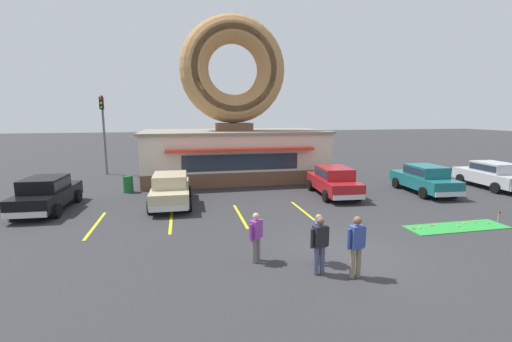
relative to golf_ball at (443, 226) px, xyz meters
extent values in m
plane|color=#2D2D30|center=(-4.98, -1.75, -0.05)|extent=(160.00, 160.00, 0.00)
cube|color=brown|center=(-6.61, 12.25, 0.40)|extent=(12.00, 6.00, 0.90)
cube|color=beige|center=(-6.61, 12.25, 2.00)|extent=(12.00, 6.00, 2.30)
cube|color=gray|center=(-6.61, 12.25, 3.23)|extent=(12.30, 6.30, 0.16)
cube|color=red|center=(-6.61, 8.95, 2.30)|extent=(9.00, 0.60, 0.20)
cube|color=#232D3D|center=(-6.61, 9.23, 1.50)|extent=(7.20, 0.03, 1.00)
cube|color=brown|center=(-6.61, 12.25, 3.56)|extent=(2.40, 1.80, 0.50)
torus|color=#B27F4C|center=(-6.61, 12.25, 7.36)|extent=(7.10, 1.90, 7.10)
torus|color=#936038|center=(-6.61, 11.82, 7.36)|extent=(6.25, 1.05, 6.24)
cube|color=green|center=(0.51, -0.14, -0.04)|extent=(4.16, 1.15, 0.03)
torus|color=#A5724C|center=(2.08, -0.09, 0.00)|extent=(0.13, 0.13, 0.04)
torus|color=#D17F47|center=(1.11, 0.12, 0.00)|extent=(0.13, 0.13, 0.04)
torus|color=#D17F47|center=(0.62, -0.10, 0.00)|extent=(0.13, 0.13, 0.04)
torus|color=#A5724C|center=(-0.37, 0.20, 0.00)|extent=(0.13, 0.13, 0.04)
torus|color=#D17F47|center=(-1.04, 0.01, 0.00)|extent=(0.13, 0.13, 0.04)
torus|color=#D8667F|center=(1.76, 0.24, 0.00)|extent=(0.13, 0.13, 0.04)
torus|color=brown|center=(-1.35, 0.00, 0.00)|extent=(0.13, 0.13, 0.04)
sphere|color=white|center=(0.00, 0.00, 0.00)|extent=(0.04, 0.04, 0.04)
cylinder|color=silver|center=(2.34, -0.25, 0.25)|extent=(0.01, 0.01, 0.55)
cube|color=red|center=(2.40, -0.25, 0.48)|extent=(0.12, 0.01, 0.08)
cube|color=maroon|center=(-2.01, 6.02, 0.61)|extent=(2.07, 4.51, 0.68)
cube|color=maroon|center=(-2.02, 5.87, 1.25)|extent=(1.70, 2.20, 0.60)
cube|color=#232D3D|center=(-2.02, 5.87, 1.27)|extent=(1.72, 2.12, 0.36)
cube|color=silver|center=(-1.85, 8.24, 0.37)|extent=(1.67, 0.22, 0.24)
cube|color=silver|center=(-2.16, 3.79, 0.37)|extent=(1.67, 0.22, 0.24)
cylinder|color=black|center=(-2.79, 7.44, 0.27)|extent=(0.26, 0.65, 0.64)
cylinder|color=black|center=(-1.03, 7.31, 0.27)|extent=(0.26, 0.65, 0.64)
cylinder|color=black|center=(-2.98, 4.72, 0.27)|extent=(0.26, 0.65, 0.64)
cylinder|color=black|center=(-1.22, 4.59, 0.27)|extent=(0.26, 0.65, 0.64)
cube|color=#196066|center=(3.36, 5.52, 0.61)|extent=(2.09, 4.52, 0.68)
cube|color=#196066|center=(3.35, 5.37, 1.25)|extent=(1.72, 2.21, 0.60)
cube|color=#232D3D|center=(3.35, 5.37, 1.27)|extent=(1.73, 2.13, 0.36)
cube|color=silver|center=(3.53, 7.74, 0.37)|extent=(1.67, 0.23, 0.24)
cube|color=silver|center=(3.19, 3.29, 0.37)|extent=(1.67, 0.23, 0.24)
cylinder|color=black|center=(2.59, 6.94, 0.27)|extent=(0.27, 0.66, 0.64)
cylinder|color=black|center=(4.34, 6.81, 0.27)|extent=(0.27, 0.66, 0.64)
cylinder|color=black|center=(2.38, 4.22, 0.27)|extent=(0.27, 0.66, 0.64)
cylinder|color=black|center=(4.13, 4.09, 0.27)|extent=(0.27, 0.66, 0.64)
cube|color=black|center=(-16.38, 6.04, 0.61)|extent=(1.96, 4.48, 0.68)
cube|color=black|center=(-16.39, 5.89, 1.25)|extent=(1.65, 2.17, 0.60)
cube|color=#232D3D|center=(-16.39, 5.89, 1.27)|extent=(1.68, 2.09, 0.36)
cube|color=silver|center=(-16.28, 8.27, 0.37)|extent=(1.67, 0.18, 0.24)
cube|color=silver|center=(-16.49, 3.81, 0.37)|extent=(1.67, 0.18, 0.24)
cylinder|color=black|center=(-17.20, 7.44, 0.27)|extent=(0.25, 0.65, 0.64)
cylinder|color=black|center=(-15.44, 7.36, 0.27)|extent=(0.25, 0.65, 0.64)
cylinder|color=black|center=(-17.33, 4.72, 0.27)|extent=(0.25, 0.65, 0.64)
cylinder|color=black|center=(-15.57, 4.64, 0.27)|extent=(0.25, 0.65, 0.64)
cube|color=#B2B5BA|center=(8.23, 5.77, 0.61)|extent=(2.03, 4.50, 0.68)
cube|color=#B2B5BA|center=(8.22, 5.62, 1.25)|extent=(1.69, 2.19, 0.60)
cube|color=#232D3D|center=(8.22, 5.62, 1.27)|extent=(1.71, 2.11, 0.36)
cube|color=silver|center=(8.37, 7.99, 0.37)|extent=(1.67, 0.20, 0.24)
cylinder|color=black|center=(7.44, 7.18, 0.27)|extent=(0.26, 0.65, 0.64)
cylinder|color=black|center=(9.19, 7.08, 0.27)|extent=(0.26, 0.65, 0.64)
cylinder|color=black|center=(7.27, 4.46, 0.27)|extent=(0.26, 0.65, 0.64)
cube|color=#BCAD89|center=(-10.76, 5.79, 0.61)|extent=(1.82, 4.42, 0.68)
cube|color=#BCAD89|center=(-10.76, 5.64, 1.25)|extent=(1.59, 2.12, 0.60)
cube|color=#232D3D|center=(-10.76, 5.64, 1.27)|extent=(1.61, 2.04, 0.36)
cube|color=silver|center=(-10.73, 8.02, 0.37)|extent=(1.67, 0.12, 0.24)
cube|color=silver|center=(-10.79, 3.56, 0.37)|extent=(1.67, 0.12, 0.24)
cylinder|color=black|center=(-11.62, 7.17, 0.27)|extent=(0.23, 0.64, 0.64)
cylinder|color=black|center=(-9.86, 7.14, 0.27)|extent=(0.23, 0.64, 0.64)
cylinder|color=black|center=(-11.66, 4.44, 0.27)|extent=(0.23, 0.64, 0.64)
cylinder|color=black|center=(-9.90, 4.42, 0.27)|extent=(0.23, 0.64, 0.64)
cylinder|color=#7F7056|center=(-5.45, -3.12, 0.38)|extent=(0.15, 0.15, 0.86)
cylinder|color=#7F7056|center=(-5.65, -3.16, 0.38)|extent=(0.15, 0.15, 0.86)
cube|color=#33478C|center=(-5.55, -3.14, 1.12)|extent=(0.41, 0.29, 0.63)
cylinder|color=#33478C|center=(-5.30, -3.10, 1.09)|extent=(0.10, 0.10, 0.58)
cylinder|color=#33478C|center=(-5.80, -3.18, 1.09)|extent=(0.10, 0.10, 0.58)
sphere|color=brown|center=(-5.55, -3.14, 1.58)|extent=(0.23, 0.23, 0.23)
cylinder|color=#474C66|center=(-6.55, -2.76, 0.36)|extent=(0.15, 0.15, 0.82)
cylinder|color=#474C66|center=(-6.36, -2.73, 0.36)|extent=(0.15, 0.15, 0.82)
cube|color=black|center=(-6.45, -2.75, 1.07)|extent=(0.42, 0.30, 0.60)
cylinder|color=black|center=(-6.70, -2.79, 1.04)|extent=(0.10, 0.10, 0.55)
cylinder|color=black|center=(-6.21, -2.70, 1.04)|extent=(0.10, 0.10, 0.55)
sphere|color=brown|center=(-6.45, -2.75, 1.51)|extent=(0.22, 0.22, 0.22)
cylinder|color=#232328|center=(-6.21, -1.99, 0.33)|extent=(0.15, 0.15, 0.76)
cylinder|color=#232328|center=(-6.25, -2.19, 0.33)|extent=(0.15, 0.15, 0.76)
cube|color=#33478C|center=(-6.23, -2.09, 0.98)|extent=(0.31, 0.42, 0.55)
cylinder|color=#33478C|center=(-6.17, -1.84, 0.95)|extent=(0.10, 0.10, 0.51)
cylinder|color=#33478C|center=(-6.28, -2.33, 0.95)|extent=(0.10, 0.10, 0.51)
sphere|color=#9E7051|center=(-6.23, -2.09, 1.39)|extent=(0.20, 0.20, 0.20)
cylinder|color=slate|center=(-8.10, -1.63, 0.33)|extent=(0.15, 0.15, 0.76)
cylinder|color=slate|center=(-7.95, -1.49, 0.33)|extent=(0.15, 0.15, 0.76)
cube|color=#8C3393|center=(-8.02, -1.56, 0.98)|extent=(0.44, 0.43, 0.55)
cylinder|color=#8C3393|center=(-8.21, -1.73, 0.96)|extent=(0.10, 0.10, 0.51)
cylinder|color=#8C3393|center=(-7.84, -1.39, 0.96)|extent=(0.10, 0.10, 0.51)
sphere|color=tan|center=(-8.02, -1.56, 1.39)|extent=(0.20, 0.20, 0.20)
cylinder|color=#1E662D|center=(-13.25, 9.18, 0.42)|extent=(0.56, 0.56, 0.95)
torus|color=#123D1B|center=(-13.25, 9.18, 0.90)|extent=(0.57, 0.57, 0.05)
cylinder|color=#595B60|center=(-15.73, 15.87, 2.85)|extent=(0.16, 0.16, 5.80)
cube|color=black|center=(-15.73, 15.69, 5.20)|extent=(0.28, 0.24, 0.90)
sphere|color=red|center=(-15.73, 15.57, 5.50)|extent=(0.18, 0.18, 0.18)
sphere|color=orange|center=(-15.73, 15.57, 5.20)|extent=(0.18, 0.18, 0.18)
sphere|color=green|center=(-15.73, 15.57, 4.90)|extent=(0.18, 0.18, 0.18)
cube|color=yellow|center=(-13.70, 3.25, -0.05)|extent=(0.12, 3.60, 0.01)
cube|color=yellow|center=(-10.70, 3.25, -0.05)|extent=(0.12, 3.60, 0.01)
cube|color=yellow|center=(-7.70, 3.25, -0.05)|extent=(0.12, 3.60, 0.01)
cube|color=yellow|center=(-4.70, 3.25, -0.05)|extent=(0.12, 3.60, 0.01)
camera|label=1|loc=(-10.12, -11.26, 4.44)|focal=24.00mm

